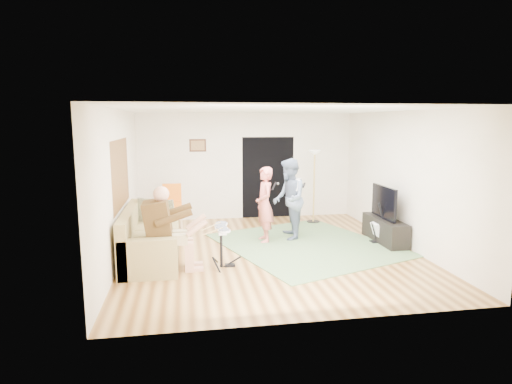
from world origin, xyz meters
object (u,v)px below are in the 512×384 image
at_px(sofa, 147,243).
at_px(drum_kit, 221,249).
at_px(television, 384,202).
at_px(torchiere_lamp, 314,173).
at_px(tv_cabinet, 385,230).
at_px(guitarist, 289,199).
at_px(singer, 265,205).
at_px(dining_chair, 173,214).
at_px(guitar_spare, 377,231).

xyz_separation_m(sofa, drum_kit, (1.30, -0.65, 0.01)).
bearing_deg(television, torchiere_lamp, 114.69).
xyz_separation_m(sofa, tv_cabinet, (4.80, 0.34, -0.06)).
relative_size(guitarist, tv_cabinet, 1.23).
xyz_separation_m(drum_kit, television, (3.45, 0.99, 0.53)).
height_order(singer, guitarist, guitarist).
height_order(drum_kit, television, television).
bearing_deg(dining_chair, drum_kit, -73.98).
height_order(guitar_spare, television, television).
bearing_deg(television, singer, 169.27).
bearing_deg(sofa, guitarist, 17.97).
bearing_deg(guitarist, guitar_spare, 78.31).
xyz_separation_m(guitarist, torchiere_lamp, (0.97, 1.36, 0.37)).
xyz_separation_m(drum_kit, dining_chair, (-0.89, 2.75, 0.05)).
height_order(drum_kit, guitarist, guitarist).
distance_m(drum_kit, dining_chair, 2.89).
bearing_deg(drum_kit, torchiere_lamp, 49.10).
distance_m(guitar_spare, torchiere_lamp, 2.34).
height_order(singer, guitar_spare, singer).
height_order(sofa, torchiere_lamp, torchiere_lamp).
bearing_deg(guitar_spare, singer, 168.08).
xyz_separation_m(singer, tv_cabinet, (2.47, -0.46, -0.54)).
bearing_deg(singer, dining_chair, -127.99).
distance_m(sofa, television, 4.80).
distance_m(sofa, guitar_spare, 4.63).
bearing_deg(drum_kit, dining_chair, 107.88).
distance_m(sofa, dining_chair, 2.14).
distance_m(guitarist, television, 1.96).
bearing_deg(tv_cabinet, guitar_spare, -172.64).
height_order(sofa, drum_kit, sofa).
relative_size(singer, tv_cabinet, 1.12).
height_order(singer, tv_cabinet, singer).
xyz_separation_m(dining_chair, tv_cabinet, (4.39, -1.76, -0.13)).
distance_m(tv_cabinet, television, 0.60).
relative_size(drum_kit, torchiere_lamp, 0.41).
bearing_deg(television, dining_chair, 157.96).
relative_size(guitarist, dining_chair, 1.62).
distance_m(dining_chair, television, 4.70).
relative_size(sofa, guitarist, 1.33).
bearing_deg(guitar_spare, dining_chair, 157.05).
xyz_separation_m(tv_cabinet, television, (-0.05, 0.00, 0.60)).
height_order(tv_cabinet, television, television).
height_order(sofa, guitar_spare, sofa).
bearing_deg(sofa, dining_chair, 78.82).
distance_m(torchiere_lamp, tv_cabinet, 2.38).
bearing_deg(guitar_spare, guitarist, 160.47).
bearing_deg(guitarist, television, 80.29).
height_order(sofa, singer, singer).
bearing_deg(guitarist, sofa, -64.18).
bearing_deg(guitarist, singer, -68.59).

